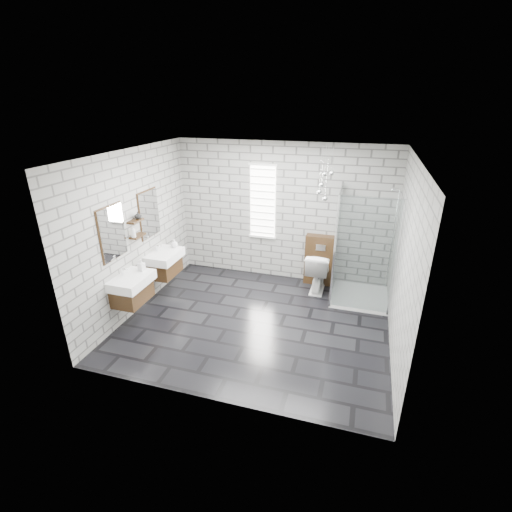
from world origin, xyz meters
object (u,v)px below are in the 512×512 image
at_px(toilet, 318,271).
at_px(shower_enclosure, 356,276).
at_px(vanity_left, 130,281).
at_px(vanity_right, 163,257).
at_px(cistern_panel, 320,260).

bearing_deg(toilet, shower_enclosure, 160.66).
relative_size(vanity_left, toilet, 2.03).
distance_m(vanity_right, cistern_panel, 3.00).
height_order(vanity_right, shower_enclosure, shower_enclosure).
bearing_deg(toilet, vanity_left, 37.06).
bearing_deg(cistern_panel, shower_enclosure, -36.41).
height_order(shower_enclosure, toilet, shower_enclosure).
relative_size(cistern_panel, shower_enclosure, 0.49).
bearing_deg(toilet, cistern_panel, -89.62).
height_order(vanity_left, shower_enclosure, shower_enclosure).
xyz_separation_m(vanity_left, shower_enclosure, (3.41, 1.77, -0.25)).
distance_m(cistern_panel, shower_enclosure, 0.87).
bearing_deg(vanity_right, toilet, 20.08).
bearing_deg(shower_enclosure, vanity_left, -152.62).
distance_m(vanity_left, shower_enclosure, 3.85).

